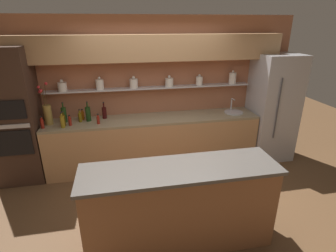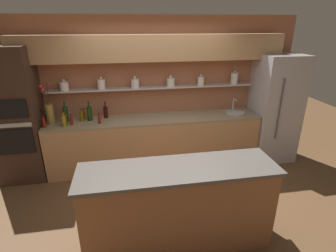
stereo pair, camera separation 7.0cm
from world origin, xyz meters
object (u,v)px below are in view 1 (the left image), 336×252
at_px(bottle_sauce_0, 49,117).
at_px(bottle_sauce_4, 83,115).
at_px(bottle_oil_6, 64,120).
at_px(bottle_sauce_3, 42,123).
at_px(sink_fixture, 234,112).
at_px(refrigerator, 272,108).
at_px(bottle_sauce_2, 70,121).
at_px(bottle_oil_5, 62,122).
at_px(bottle_sauce_7, 98,120).
at_px(bottle_wine_8, 64,115).
at_px(flower_vase, 47,113).
at_px(oven_tower, 14,118).
at_px(bottle_oil_9, 80,117).
at_px(bottle_wine_1, 88,114).
at_px(bottle_wine_10, 104,112).

distance_m(bottle_sauce_0, bottle_sauce_4, 0.55).
bearing_deg(bottle_oil_6, bottle_sauce_3, -171.32).
bearing_deg(sink_fixture, refrigerator, -3.66).
xyz_separation_m(bottle_sauce_4, bottle_oil_6, (-0.26, -0.26, 0.02)).
bearing_deg(bottle_sauce_2, bottle_oil_5, -142.39).
relative_size(bottle_sauce_0, bottle_sauce_2, 0.99).
bearing_deg(bottle_sauce_7, bottle_wine_8, 160.37).
xyz_separation_m(bottle_sauce_2, bottle_sauce_3, (-0.41, -0.04, 0.01)).
bearing_deg(flower_vase, oven_tower, -176.24).
xyz_separation_m(flower_vase, bottle_oil_9, (0.49, 0.03, -0.11)).
bearing_deg(bottle_wine_1, refrigerator, -1.92).
height_order(bottle_sauce_0, bottle_oil_6, bottle_oil_6).
bearing_deg(bottle_sauce_2, bottle_sauce_0, 144.00).
height_order(bottle_sauce_4, bottle_sauce_7, bottle_sauce_4).
height_order(bottle_sauce_4, bottle_wine_10, bottle_wine_10).
relative_size(bottle_sauce_7, bottle_oil_9, 0.80).
relative_size(oven_tower, bottle_wine_10, 7.46).
bearing_deg(bottle_sauce_0, bottle_oil_5, -51.49).
relative_size(bottle_sauce_0, bottle_sauce_7, 1.01).
bearing_deg(bottle_oil_9, bottle_wine_1, 7.55).
bearing_deg(bottle_sauce_7, bottle_wine_1, 132.94).
relative_size(bottle_sauce_0, bottle_oil_6, 0.71).
height_order(refrigerator, sink_fixture, refrigerator).
bearing_deg(bottle_oil_5, bottle_wine_8, 92.88).
relative_size(bottle_wine_1, bottle_sauce_4, 1.82).
height_order(bottle_sauce_0, bottle_wine_1, bottle_wine_1).
bearing_deg(refrigerator, sink_fixture, 176.34).
bearing_deg(bottle_wine_1, bottle_sauce_0, 170.53).
distance_m(flower_vase, bottle_oil_6, 0.30).
height_order(oven_tower, bottle_wine_8, oven_tower).
xyz_separation_m(oven_tower, bottle_sauce_3, (0.44, -0.13, -0.08)).
xyz_separation_m(bottle_oil_6, bottle_oil_9, (0.23, 0.14, -0.01)).
distance_m(oven_tower, bottle_sauce_4, 1.03).
xyz_separation_m(bottle_sauce_4, bottle_oil_5, (-0.27, -0.34, 0.02)).
height_order(oven_tower, flower_vase, oven_tower).
height_order(oven_tower, bottle_oil_9, oven_tower).
relative_size(bottle_oil_6, bottle_wine_10, 0.84).
xyz_separation_m(oven_tower, flower_vase, (0.50, 0.03, 0.04)).
xyz_separation_m(sink_fixture, bottle_sauce_0, (-3.24, 0.17, 0.05)).
relative_size(bottle_wine_1, bottle_sauce_3, 1.72).
height_order(bottle_sauce_2, bottle_oil_5, bottle_oil_5).
relative_size(bottle_sauce_2, bottle_wine_10, 0.60).
height_order(refrigerator, bottle_wine_1, refrigerator).
height_order(refrigerator, oven_tower, oven_tower).
distance_m(sink_fixture, bottle_sauce_0, 3.25).
xyz_separation_m(oven_tower, bottle_sauce_7, (1.29, -0.11, -0.09)).
relative_size(bottle_sauce_3, bottle_oil_9, 0.91).
xyz_separation_m(oven_tower, bottle_sauce_0, (0.47, 0.18, -0.09)).
distance_m(refrigerator, bottle_wine_10, 3.09).
height_order(oven_tower, bottle_wine_10, oven_tower).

